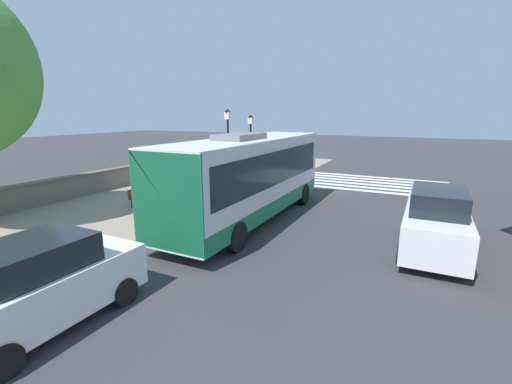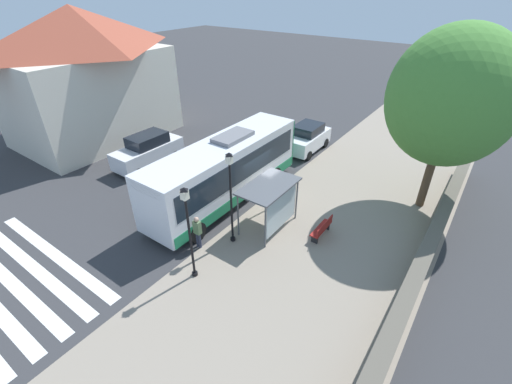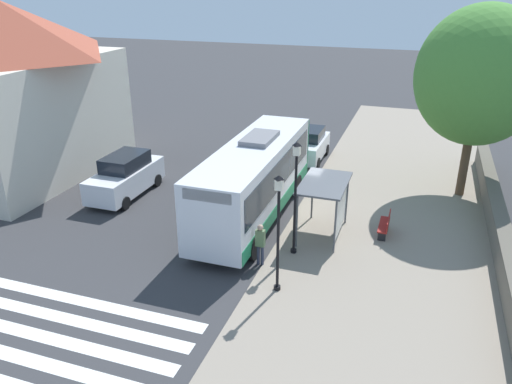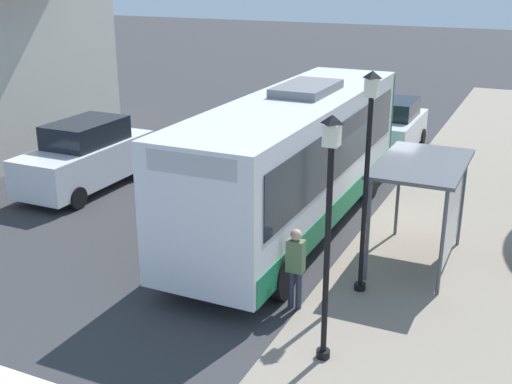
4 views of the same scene
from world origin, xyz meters
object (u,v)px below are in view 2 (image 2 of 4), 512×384
object	(u,v)px
bench	(322,228)
shade_tree	(452,98)
bus_shelter	(272,193)
parked_car_far_lane	(148,151)
bus	(225,170)
parked_car_behind_bus	(307,138)
street_lamp_near	(189,227)
street_lamp_far	(231,192)
pedestrian	(197,230)

from	to	relation	value
bench	shade_tree	bearing A→B (deg)	-119.52
bus_shelter	parked_car_far_lane	size ratio (longest dim) A/B	0.66
bus	bus_shelter	xyz separation A→B (m)	(-3.41, 0.71, 0.14)
bench	parked_car_behind_bus	distance (m)	9.76
street_lamp_near	parked_car_behind_bus	bearing A→B (deg)	-81.00
bus_shelter	street_lamp_near	size ratio (longest dim) A/B	0.72
street_lamp_far	parked_car_far_lane	distance (m)	9.93
pedestrian	street_lamp_near	bearing A→B (deg)	127.76
bus_shelter	street_lamp_far	distance (m)	2.18
bus_shelter	bench	distance (m)	2.94
pedestrian	shade_tree	distance (m)	12.99
bus	street_lamp_near	world-z (taller)	street_lamp_near
bench	shade_tree	size ratio (longest dim) A/B	0.17
bus	bench	bearing A→B (deg)	-178.72
shade_tree	street_lamp_far	bearing A→B (deg)	52.25
street_lamp_far	shade_tree	world-z (taller)	shade_tree
bus_shelter	shade_tree	size ratio (longest dim) A/B	0.34
pedestrian	parked_car_behind_bus	size ratio (longest dim) A/B	0.42
pedestrian	bench	size ratio (longest dim) A/B	1.07
bench	parked_car_far_lane	world-z (taller)	parked_car_far_lane
street_lamp_near	parked_car_far_lane	size ratio (longest dim) A/B	0.92
street_lamp_near	street_lamp_far	bearing A→B (deg)	-87.53
street_lamp_far	street_lamp_near	bearing A→B (deg)	92.47
street_lamp_near	bench	bearing A→B (deg)	-120.33
street_lamp_near	street_lamp_far	distance (m)	2.66
parked_car_behind_bus	street_lamp_near	bearing A→B (deg)	99.00
street_lamp_near	parked_car_far_lane	bearing A→B (deg)	-30.30
bus_shelter	street_lamp_far	bearing A→B (deg)	64.32
bench	shade_tree	xyz separation A→B (m)	(-3.15, -5.56, 5.40)
bench	street_lamp_near	world-z (taller)	street_lamp_near
street_lamp_near	parked_car_behind_bus	xyz separation A→B (m)	(2.15, -13.55, -1.62)
street_lamp_far	parked_car_behind_bus	bearing A→B (deg)	-79.43
parked_car_far_lane	bench	bearing A→B (deg)	179.24
bus	street_lamp_near	distance (m)	5.90
bus_shelter	shade_tree	bearing A→B (deg)	-130.69
bus_shelter	parked_car_behind_bus	world-z (taller)	bus_shelter
pedestrian	street_lamp_far	bearing A→B (deg)	-127.47
parked_car_behind_bus	pedestrian	bearing A→B (deg)	95.01
bus_shelter	bench	bearing A→B (deg)	-160.32
shade_tree	pedestrian	bearing A→B (deg)	52.29
shade_tree	parked_car_far_lane	bearing A→B (deg)	18.90
pedestrian	parked_car_far_lane	bearing A→B (deg)	-26.26
pedestrian	street_lamp_near	world-z (taller)	street_lamp_near
street_lamp_near	parked_car_far_lane	xyz separation A→B (m)	(9.46, -5.53, -1.54)
bus	bench	distance (m)	5.94
bench	street_lamp_near	bearing A→B (deg)	59.67
parked_car_behind_bus	parked_car_far_lane	bearing A→B (deg)	47.63
street_lamp_near	bus_shelter	bearing A→B (deg)	-99.81
bench	street_lamp_far	world-z (taller)	street_lamp_far
bench	parked_car_far_lane	distance (m)	12.62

